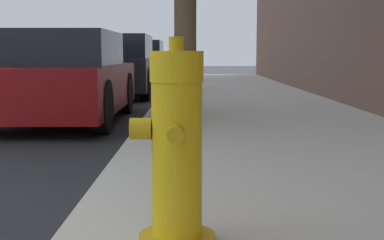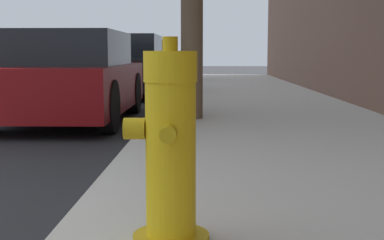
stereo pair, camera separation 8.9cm
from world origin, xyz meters
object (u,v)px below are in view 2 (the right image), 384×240
Objects in this scene: parked_car_near at (69,78)px; parked_car_mid at (124,67)px; fire_hydrant at (170,150)px; parked_car_far at (148,63)px.

parked_car_near is 0.99× the size of parked_car_mid.
parked_car_mid reaches higher than fire_hydrant.
fire_hydrant is 0.25× the size of parked_car_near.
parked_car_far reaches higher than fire_hydrant.
fire_hydrant is 15.68m from parked_car_far.
parked_car_near is at bearing 108.86° from fire_hydrant.
parked_car_mid is 0.97× the size of parked_car_far.
fire_hydrant is at bearing -71.14° from parked_car_near.
parked_car_mid is 5.20m from parked_car_far.
parked_car_near reaches higher than fire_hydrant.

